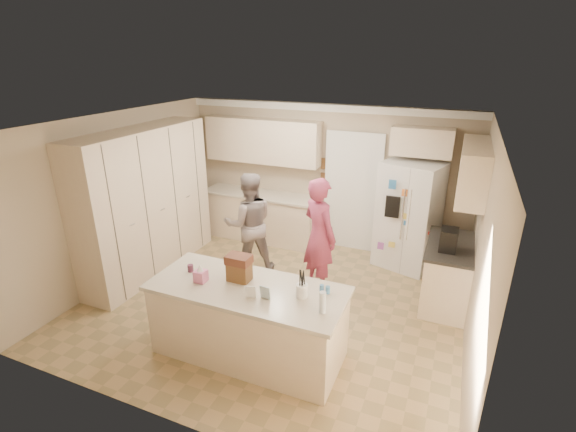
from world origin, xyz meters
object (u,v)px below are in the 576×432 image
at_px(island_base, 249,322).
at_px(teen_girl, 319,236).
at_px(refrigerator, 408,216).
at_px(dollhouse_body, 239,272).
at_px(teen_boy, 249,224).
at_px(coffee_maker, 449,240).
at_px(utensil_crock, 302,291).
at_px(tissue_box, 201,276).

bearing_deg(island_base, teen_girl, 80.62).
xyz_separation_m(island_base, teen_girl, (0.29, 1.73, 0.45)).
relative_size(refrigerator, dollhouse_body, 6.92).
distance_m(island_base, teen_boy, 2.12).
bearing_deg(island_base, coffee_maker, 42.83).
relative_size(utensil_crock, teen_boy, 0.09).
height_order(teen_boy, teen_girl, teen_girl).
height_order(utensil_crock, dollhouse_body, dollhouse_body).
bearing_deg(refrigerator, utensil_crock, -87.15).
xyz_separation_m(refrigerator, tissue_box, (-1.94, -3.14, 0.10)).
distance_m(refrigerator, dollhouse_body, 3.32).
bearing_deg(coffee_maker, teen_boy, -179.13).
bearing_deg(refrigerator, coffee_maker, -43.22).
relative_size(utensil_crock, tissue_box, 1.07).
bearing_deg(tissue_box, teen_girl, 65.42).
distance_m(utensil_crock, tissue_box, 1.21).
bearing_deg(teen_girl, utensil_crock, 136.37).
bearing_deg(coffee_maker, teen_girl, -174.38).
bearing_deg(coffee_maker, island_base, -137.17).
relative_size(refrigerator, teen_boy, 1.07).
relative_size(refrigerator, tissue_box, 12.86).
height_order(utensil_crock, teen_girl, teen_girl).
xyz_separation_m(dollhouse_body, teen_boy, (-0.80, 1.75, -0.19)).
distance_m(refrigerator, tissue_box, 3.69).
bearing_deg(teen_girl, refrigerator, -95.79).
bearing_deg(utensil_crock, refrigerator, 76.18).
relative_size(coffee_maker, teen_girl, 0.17).
xyz_separation_m(coffee_maker, utensil_crock, (-1.40, -1.85, -0.07)).
distance_m(dollhouse_body, teen_boy, 1.94).
height_order(dollhouse_body, teen_boy, teen_boy).
bearing_deg(utensil_crock, dollhouse_body, 176.42).
xyz_separation_m(refrigerator, utensil_crock, (-0.74, -2.99, 0.10)).
bearing_deg(dollhouse_body, refrigerator, 62.44).
bearing_deg(island_base, teen_boy, 117.07).
height_order(tissue_box, teen_girl, teen_girl).
relative_size(coffee_maker, tissue_box, 2.14).
bearing_deg(refrigerator, island_base, -97.82).
height_order(refrigerator, teen_boy, refrigerator).
relative_size(tissue_box, teen_boy, 0.08).
xyz_separation_m(teen_boy, teen_girl, (1.23, -0.13, 0.05)).
bearing_deg(dollhouse_body, utensil_crock, -3.58).
relative_size(coffee_maker, island_base, 0.14).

